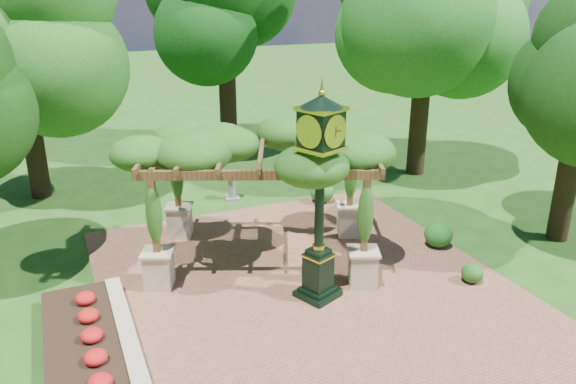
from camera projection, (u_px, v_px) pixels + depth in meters
name	position (u px, v px, depth m)	size (l,w,h in m)	color
ground	(330.00, 312.00, 13.33)	(120.00, 120.00, 0.00)	#1E4714
brick_plaza	(311.00, 292.00, 14.18)	(10.00, 12.00, 0.04)	brown
border_wall	(128.00, 339.00, 11.97)	(0.35, 5.00, 0.40)	#C6B793
flower_bed	(83.00, 350.00, 11.65)	(1.50, 5.00, 0.36)	red
pedestal_clock	(320.00, 181.00, 12.91)	(1.32, 1.32, 5.12)	black
pergola	(261.00, 154.00, 14.85)	(7.01, 5.79, 3.80)	#BFAD8E
sundial	(232.00, 189.00, 20.27)	(0.59, 0.59, 0.92)	gray
shrub_front	(472.00, 273.00, 14.52)	(0.57, 0.57, 0.51)	#1E4F16
shrub_mid	(438.00, 235.00, 16.49)	(0.82, 0.82, 0.74)	#1B5618
shrub_back	(322.00, 192.00, 19.91)	(0.85, 0.85, 0.77)	#22601C
tree_west_far	(16.00, 32.00, 18.70)	(4.43, 4.43, 8.52)	black
tree_north	(225.00, 14.00, 24.05)	(4.88, 4.88, 9.01)	#301E13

